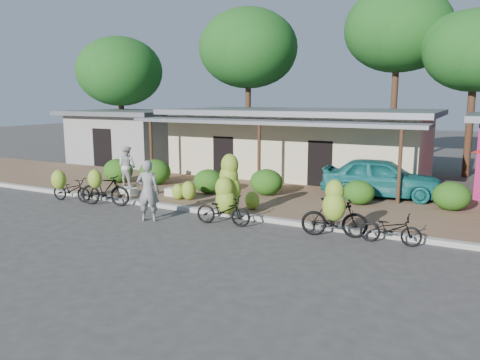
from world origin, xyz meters
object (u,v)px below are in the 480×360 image
object	(u,v)px
tree_far_center	(246,47)
tree_near_right	(472,49)
bike_center	(226,197)
sack_near	(176,192)
bystander	(127,166)
teal_van	(381,177)
tree_back_left	(119,70)
sack_far	(129,191)
bike_left	(104,189)
bike_far_right	(391,229)
bike_right	(334,213)
bike_far_left	(69,188)
vendor	(148,191)
tree_center_right	(395,28)

from	to	relation	value
tree_far_center	tree_near_right	distance (m)	13.11
bike_center	sack_near	distance (m)	4.12
bystander	teal_van	xyz separation A→B (m)	(10.25, 2.80, -0.11)
tree_back_left	sack_far	xyz separation A→B (m)	(9.53, -10.34, -5.46)
sack_far	sack_near	bearing A→B (deg)	19.71
bystander	teal_van	world-z (taller)	bystander
bike_left	bike_center	bearing A→B (deg)	-104.41
bike_far_right	sack_near	xyz separation A→B (m)	(-8.49, 1.99, -0.16)
bike_left	bike_right	distance (m)	8.64
bike_far_left	teal_van	size ratio (longest dim) A/B	0.39
tree_far_center	bystander	world-z (taller)	tree_far_center
sack_near	tree_far_center	bearing A→B (deg)	104.89
sack_near	bystander	distance (m)	3.30
tree_far_center	sack_far	bearing A→B (deg)	-83.45
bike_right	teal_van	distance (m)	5.77
bike_right	sack_far	distance (m)	8.96
tree_near_right	tree_far_center	bearing A→B (deg)	173.42
bystander	bike_far_left	bearing A→B (deg)	91.95
bike_far_left	tree_far_center	bearing A→B (deg)	-6.99
sack_near	vendor	bearing A→B (deg)	-70.02
tree_center_right	vendor	distance (m)	18.20
tree_far_center	bike_far_right	bearing A→B (deg)	-51.06
bike_far_left	sack_near	world-z (taller)	bike_far_left
tree_near_right	bike_left	xyz separation A→B (m)	(-11.29, -13.37, -5.60)
bike_far_left	tree_back_left	bearing A→B (deg)	26.68
bike_far_left	teal_van	distance (m)	11.97
sack_near	vendor	size ratio (longest dim) A/B	0.43
bike_far_right	teal_van	bearing A→B (deg)	11.44
tree_near_right	bike_far_left	world-z (taller)	tree_near_right
tree_far_center	bike_center	bearing A→B (deg)	-65.25
tree_center_right	bike_far_left	distance (m)	19.27
bike_far_left	sack_near	xyz separation A→B (m)	(3.30, 2.31, -0.27)
tree_near_right	bike_right	distance (m)	14.71
tree_back_left	sack_far	world-z (taller)	tree_back_left
bike_center	bike_right	xyz separation A→B (m)	(3.51, -0.05, -0.11)
tree_center_right	bike_right	bearing A→B (deg)	-84.99
tree_near_right	bike_far_left	size ratio (longest dim) A/B	4.58
tree_far_center	sack_far	xyz separation A→B (m)	(1.53, -13.34, -6.83)
tree_center_right	vendor	xyz separation A→B (m)	(-4.50, -16.30, -6.74)
vendor	bystander	distance (m)	5.76
bike_far_left	sack_near	bearing A→B (deg)	-62.27
bike_far_right	sack_far	bearing A→B (deg)	80.26
bike_far_left	bike_right	bearing A→B (deg)	-96.65
sack_far	bystander	size ratio (longest dim) A/B	0.43
bike_right	sack_near	distance (m)	7.33
bike_right	bike_far_left	bearing A→B (deg)	76.28
bike_right	bystander	xyz separation A→B (m)	(-10.10, 2.97, 0.27)
tree_near_right	bike_far_left	bearing A→B (deg)	-133.77
sack_far	teal_van	distance (m)	9.93
bike_left	sack_far	xyz separation A→B (m)	(-0.18, 1.53, -0.38)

